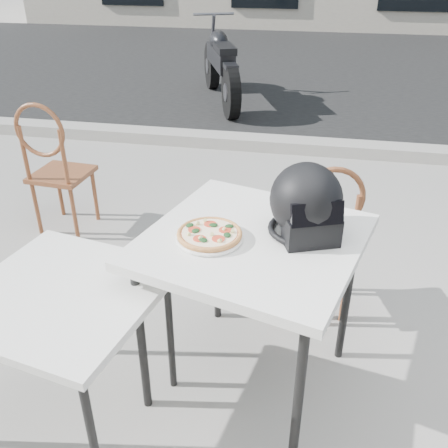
% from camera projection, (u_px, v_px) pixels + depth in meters
% --- Properties ---
extents(ground, '(80.00, 80.00, 0.00)m').
position_uv_depth(ground, '(336.00, 371.00, 2.48)').
color(ground, gray).
rests_on(ground, ground).
extents(street_asphalt, '(30.00, 8.00, 0.00)m').
position_uv_depth(street_asphalt, '(335.00, 68.00, 8.46)').
color(street_asphalt, black).
rests_on(street_asphalt, ground).
extents(curb, '(30.00, 0.25, 0.12)m').
position_uv_depth(curb, '(336.00, 148.00, 5.01)').
color(curb, gray).
rests_on(curb, ground).
extents(cafe_table_main, '(1.05, 1.05, 0.81)m').
position_uv_depth(cafe_table_main, '(253.00, 252.00, 2.08)').
color(cafe_table_main, silver).
rests_on(cafe_table_main, ground).
extents(plate, '(0.36, 0.36, 0.02)m').
position_uv_depth(plate, '(210.00, 238.00, 2.02)').
color(plate, white).
rests_on(plate, cafe_table_main).
extents(pizza, '(0.33, 0.33, 0.03)m').
position_uv_depth(pizza, '(210.00, 234.00, 2.01)').
color(pizza, '#C08146').
rests_on(pizza, plate).
extents(helmet, '(0.38, 0.39, 0.30)m').
position_uv_depth(helmet, '(306.00, 205.00, 2.00)').
color(helmet, black).
rests_on(helmet, cafe_table_main).
extents(cafe_chair_main, '(0.45, 0.45, 0.95)m').
position_uv_depth(cafe_chair_main, '(321.00, 235.00, 2.61)').
color(cafe_chair_main, brown).
rests_on(cafe_chair_main, ground).
extents(cafe_table_side, '(0.85, 0.85, 0.68)m').
position_uv_depth(cafe_table_side, '(64.00, 303.00, 1.95)').
color(cafe_table_side, silver).
rests_on(cafe_table_side, ground).
extents(cafe_chair_side, '(0.41, 0.41, 0.98)m').
position_uv_depth(cafe_chair_side, '(53.00, 162.00, 3.42)').
color(cafe_chair_side, brown).
rests_on(cafe_chair_side, ground).
extents(motorcycle, '(0.89, 2.01, 1.05)m').
position_uv_depth(motorcycle, '(220.00, 66.00, 6.47)').
color(motorcycle, black).
rests_on(motorcycle, street_asphalt).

